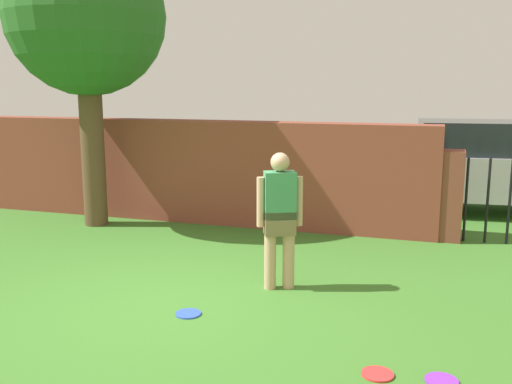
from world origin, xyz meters
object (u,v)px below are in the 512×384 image
tree (86,19)px  frisbee_blue (188,314)px  person (280,214)px  frisbee_red (378,374)px  frisbee_purple (442,381)px  car (474,167)px

tree → frisbee_blue: bearing=-45.0°
tree → person: size_ratio=2.95×
person → frisbee_blue: (-0.70, -1.07, -0.89)m
frisbee_red → frisbee_purple: size_ratio=1.00×
frisbee_purple → person: bearing=137.1°
person → car: bearing=40.8°
frisbee_purple → frisbee_blue: bearing=165.7°
tree → frisbee_red: size_ratio=17.73×
person → car: (2.38, 5.13, -0.04)m
tree → frisbee_blue: tree is taller
frisbee_red → frisbee_blue: bearing=161.2°
tree → person: (3.86, -2.09, -2.54)m
frisbee_blue → frisbee_red: bearing=-18.8°
tree → car: size_ratio=1.10×
frisbee_blue → frisbee_purple: 2.62m
tree → frisbee_purple: size_ratio=17.73×
car → frisbee_red: (-1.04, -6.89, -0.85)m
person → tree: bearing=127.2°
person → car: size_ratio=0.37×
tree → person: bearing=-28.5°
frisbee_blue → frisbee_purple: size_ratio=1.00×
tree → frisbee_purple: bearing=-33.7°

